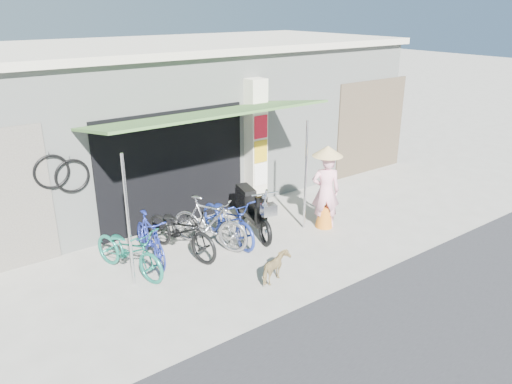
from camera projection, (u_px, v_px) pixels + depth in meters
ground at (295, 252)px, 9.71m from camera, size 80.00×80.00×0.00m
bicycle_shop at (168, 115)px, 12.88m from camera, size 12.30×5.30×3.66m
shop_pillar at (255, 144)px, 11.49m from camera, size 0.42×0.44×3.00m
awning at (207, 117)px, 9.54m from camera, size 4.60×1.88×2.72m
neighbour_right at (371, 127)px, 13.99m from camera, size 2.60×0.06×2.60m
bike_teal at (129, 250)px, 8.81m from camera, size 1.09×1.84×0.91m
bike_blue at (150, 238)px, 9.26m from camera, size 0.59×1.57×0.92m
bike_black at (181, 230)px, 9.50m from camera, size 1.08×1.99×0.99m
bike_silver at (209, 223)px, 9.77m from camera, size 1.19×1.77×1.04m
bike_navy at (228, 219)px, 10.04m from camera, size 0.65×1.83×0.96m
street_dog at (276, 268)px, 8.60m from camera, size 0.69×0.50×0.53m
moped at (252, 209)px, 10.47m from camera, size 0.75×1.93×1.11m
nun at (326, 188)px, 10.52m from camera, size 0.71×0.67×1.82m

